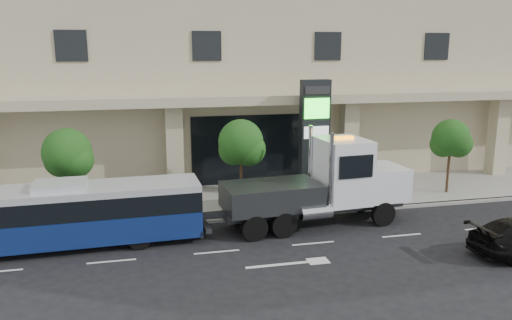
{
  "coord_description": "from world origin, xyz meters",
  "views": [
    {
      "loc": [
        -6.61,
        -19.77,
        7.77
      ],
      "look_at": [
        -1.61,
        2.0,
        2.85
      ],
      "focal_mm": 35.0,
      "sensor_mm": 36.0,
      "label": 1
    }
  ],
  "objects": [
    {
      "name": "ground",
      "position": [
        0.0,
        0.0,
        0.0
      ],
      "size": [
        120.0,
        120.0,
        0.0
      ],
      "primitive_type": "plane",
      "color": "black",
      "rests_on": "ground"
    },
    {
      "name": "sidewalk",
      "position": [
        0.0,
        5.0,
        0.07
      ],
      "size": [
        120.0,
        6.0,
        0.15
      ],
      "primitive_type": "cube",
      "color": "gray",
      "rests_on": "ground"
    },
    {
      "name": "curb",
      "position": [
        0.0,
        2.0,
        0.07
      ],
      "size": [
        120.0,
        0.3,
        0.15
      ],
      "primitive_type": "cube",
      "color": "gray",
      "rests_on": "ground"
    },
    {
      "name": "convention_center",
      "position": [
        -0.0,
        15.42,
        9.97
      ],
      "size": [
        60.0,
        17.6,
        20.0
      ],
      "color": "#B8AA8A",
      "rests_on": "ground"
    },
    {
      "name": "tree_left",
      "position": [
        -9.97,
        3.59,
        3.11
      ],
      "size": [
        2.27,
        2.2,
        4.22
      ],
      "color": "#422B19",
      "rests_on": "sidewalk"
    },
    {
      "name": "tree_mid",
      "position": [
        -1.97,
        3.59,
        3.26
      ],
      "size": [
        2.28,
        2.2,
        4.38
      ],
      "color": "#422B19",
      "rests_on": "sidewalk"
    },
    {
      "name": "tree_right",
      "position": [
        9.53,
        3.59,
        3.04
      ],
      "size": [
        2.1,
        2.0,
        4.04
      ],
      "color": "#422B19",
      "rests_on": "sidewalk"
    },
    {
      "name": "city_bus",
      "position": [
        -9.89,
        0.32,
        1.4
      ],
      "size": [
        10.97,
        2.7,
        2.76
      ],
      "rotation": [
        0.0,
        0.0,
        0.04
      ],
      "color": "black",
      "rests_on": "ground"
    },
    {
      "name": "tow_truck",
      "position": [
        1.27,
        0.7,
        1.81
      ],
      "size": [
        9.69,
        3.05,
        4.4
      ],
      "rotation": [
        0.0,
        0.0,
        0.08
      ],
      "color": "#2D3033",
      "rests_on": "ground"
    },
    {
      "name": "signage_pylon",
      "position": [
        2.09,
        4.52,
        3.28
      ],
      "size": [
        1.56,
        0.65,
        6.16
      ],
      "rotation": [
        0.0,
        0.0,
        0.05
      ],
      "color": "black",
      "rests_on": "sidewalk"
    }
  ]
}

